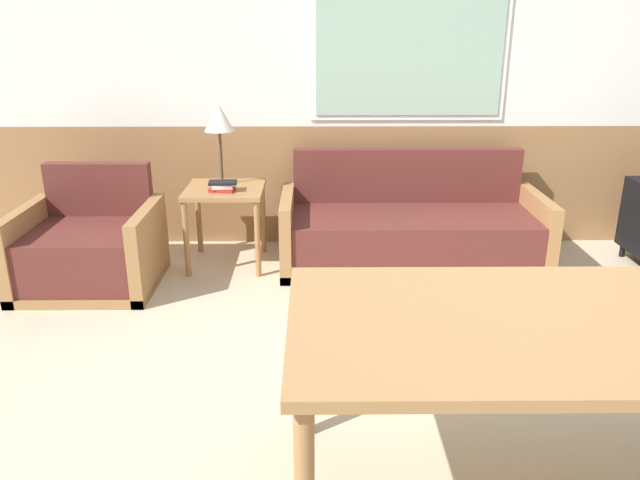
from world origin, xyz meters
The scene contains 8 objects.
ground_plane centered at (0.00, 0.00, 0.00)m, with size 16.00×16.00×0.00m, color beige.
wall_back centered at (0.00, 2.63, 1.37)m, with size 7.20×0.09×2.70m.
couch centered at (0.06, 2.11, 0.24)m, with size 1.87×0.78×0.79m.
armchair centered at (-2.15, 1.73, 0.24)m, with size 0.88×0.77×0.77m.
side_table centered at (-1.28, 2.12, 0.48)m, with size 0.55×0.55×0.58m.
table_lamp centered at (-1.31, 2.21, 1.03)m, with size 0.21×0.21×0.58m.
book_stack centered at (-1.29, 2.02, 0.61)m, with size 0.20×0.14×0.07m.
dining_table centered at (0.14, -0.30, 0.68)m, with size 1.75×0.94×0.75m.
Camera 1 is at (-0.65, -2.18, 1.70)m, focal length 35.00 mm.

